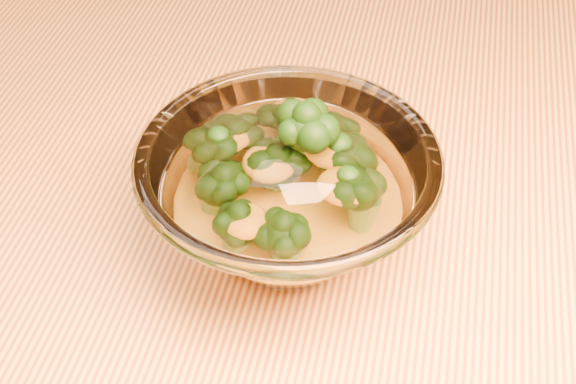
# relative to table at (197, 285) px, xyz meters

# --- Properties ---
(table) EXTENTS (1.20, 0.80, 0.75)m
(table) POSITION_rel_table_xyz_m (0.00, 0.00, 0.00)
(table) COLOR gold
(table) RESTS_ON ground
(glass_bowl) EXTENTS (0.19, 0.19, 0.08)m
(glass_bowl) POSITION_rel_table_xyz_m (0.08, -0.03, 0.14)
(glass_bowl) COLOR white
(glass_bowl) RESTS_ON table
(cheese_sauce) EXTENTS (0.10, 0.10, 0.03)m
(cheese_sauce) POSITION_rel_table_xyz_m (0.08, -0.03, 0.12)
(cheese_sauce) COLOR orange
(cheese_sauce) RESTS_ON glass_bowl
(broccoli_heap) EXTENTS (0.13, 0.13, 0.08)m
(broccoli_heap) POSITION_rel_table_xyz_m (0.08, -0.02, 0.15)
(broccoli_heap) COLOR black
(broccoli_heap) RESTS_ON cheese_sauce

